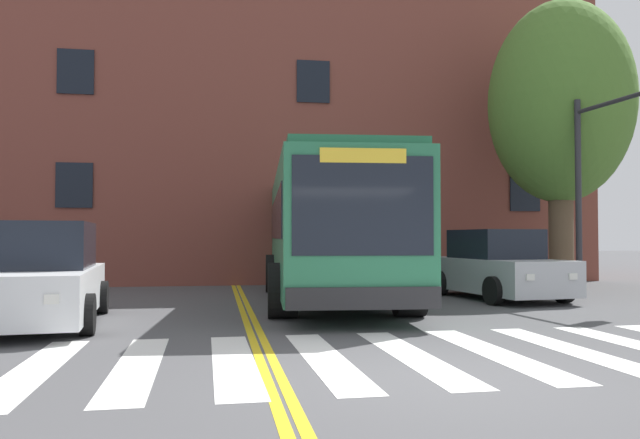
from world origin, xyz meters
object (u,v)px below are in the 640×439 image
car_white_near_lane (40,278)px  street_tree_curbside_large (560,103)px  traffic_light_near_corner (612,157)px  city_bus (328,228)px  car_silver_far_lane (497,267)px

car_white_near_lane → street_tree_curbside_large: (13.12, 5.26, 4.70)m
car_white_near_lane → traffic_light_near_corner: traffic_light_near_corner is taller
city_bus → car_white_near_lane: (-5.79, -3.36, -0.95)m
car_white_near_lane → car_silver_far_lane: bearing=17.1°
car_silver_far_lane → street_tree_curbside_large: (3.04, 2.15, 4.73)m
car_silver_far_lane → street_tree_curbside_large: size_ratio=0.52×
traffic_light_near_corner → street_tree_curbside_large: street_tree_curbside_large is taller
car_white_near_lane → city_bus: bearing=30.1°
car_silver_far_lane → traffic_light_near_corner: bearing=-22.1°
city_bus → car_silver_far_lane: city_bus is taller
car_white_near_lane → car_silver_far_lane: car_white_near_lane is taller
city_bus → traffic_light_near_corner: 7.14m
traffic_light_near_corner → street_tree_curbside_large: 3.80m
traffic_light_near_corner → car_white_near_lane: bearing=-170.6°
city_bus → street_tree_curbside_large: bearing=14.6°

